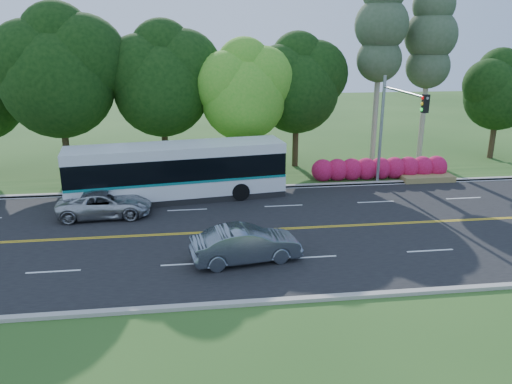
{
  "coord_description": "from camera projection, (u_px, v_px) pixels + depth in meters",
  "views": [
    {
      "loc": [
        -5.52,
        -23.16,
        9.42
      ],
      "look_at": [
        -2.29,
        2.0,
        1.39
      ],
      "focal_mm": 35.0,
      "sensor_mm": 36.0,
      "label": 1
    }
  ],
  "objects": [
    {
      "name": "road",
      "position": [
        306.0,
        228.0,
        25.41
      ],
      "size": [
        60.0,
        14.0,
        0.02
      ],
      "primitive_type": "cube",
      "color": "black",
      "rests_on": "ground"
    },
    {
      "name": "bougainvillea_hedge",
      "position": [
        383.0,
        169.0,
        33.78
      ],
      "size": [
        9.5,
        2.25,
        1.5
      ],
      "color": "#A30D23",
      "rests_on": "ground"
    },
    {
      "name": "tree_row",
      "position": [
        196.0,
        76.0,
        34.23
      ],
      "size": [
        44.7,
        9.1,
        13.84
      ],
      "color": "#302115",
      "rests_on": "ground"
    },
    {
      "name": "transit_bus",
      "position": [
        177.0,
        172.0,
        29.38
      ],
      "size": [
        12.88,
        4.45,
        3.3
      ],
      "rotation": [
        0.0,
        0.0,
        0.14
      ],
      "color": "white",
      "rests_on": "road"
    },
    {
      "name": "grass_verge",
      "position": [
        276.0,
        179.0,
        33.91
      ],
      "size": [
        60.0,
        4.0,
        0.1
      ],
      "primitive_type": "cube",
      "color": "#274E1A",
      "rests_on": "ground"
    },
    {
      "name": "traffic_signal",
      "position": [
        394.0,
        117.0,
        29.91
      ],
      "size": [
        0.42,
        6.1,
        7.0
      ],
      "color": "gray",
      "rests_on": "ground"
    },
    {
      "name": "ground",
      "position": [
        306.0,
        228.0,
        25.41
      ],
      "size": [
        120.0,
        120.0,
        0.0
      ],
      "primitive_type": "plane",
      "color": "#274E1A",
      "rests_on": "ground"
    },
    {
      "name": "suv",
      "position": [
        105.0,
        204.0,
        26.81
      ],
      "size": [
        4.97,
        2.39,
        1.37
      ],
      "primitive_type": "imported",
      "rotation": [
        0.0,
        0.0,
        1.6
      ],
      "color": "#AFB2B4",
      "rests_on": "road"
    },
    {
      "name": "curb_south",
      "position": [
        348.0,
        296.0,
        18.63
      ],
      "size": [
        60.0,
        0.3,
        0.15
      ],
      "primitive_type": "cube",
      "color": "#A7A297",
      "rests_on": "ground"
    },
    {
      "name": "sedan",
      "position": [
        246.0,
        244.0,
        21.47
      ],
      "size": [
        4.92,
        2.38,
        1.55
      ],
      "primitive_type": "imported",
      "rotation": [
        0.0,
        0.0,
        1.73
      ],
      "color": "slate",
      "rests_on": "road"
    },
    {
      "name": "curb_north",
      "position": [
        281.0,
        186.0,
        32.15
      ],
      "size": [
        60.0,
        0.3,
        0.15
      ],
      "primitive_type": "cube",
      "color": "#A7A297",
      "rests_on": "ground"
    },
    {
      "name": "lane_markings",
      "position": [
        304.0,
        228.0,
        25.4
      ],
      "size": [
        57.6,
        13.82,
        0.0
      ],
      "color": "gold",
      "rests_on": "road"
    }
  ]
}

